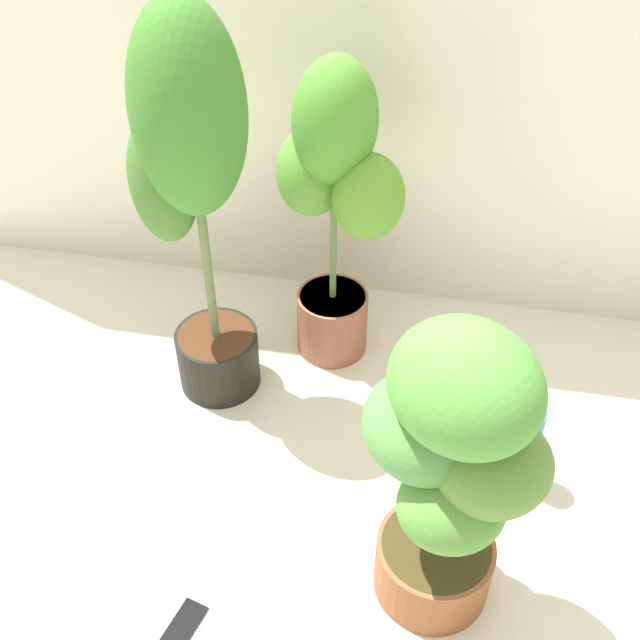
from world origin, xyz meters
name	(u,v)px	position (x,y,z in m)	size (l,w,h in m)	color
ground_plane	(300,507)	(0.00, 0.00, 0.00)	(8.00, 8.00, 0.00)	silver
potted_plant_back_center	(336,199)	(-0.02, 0.57, 0.51)	(0.40, 0.30, 0.88)	#97563E
potted_plant_front_right	(452,464)	(0.32, -0.15, 0.43)	(0.43, 0.36, 0.74)	brown
potted_plant_back_left	(190,178)	(-0.32, 0.38, 0.65)	(0.34, 0.28, 1.06)	black
cell_phone	(183,627)	(-0.18, -0.34, 0.00)	(0.10, 0.16, 0.01)	white
nutrient_bottle	(523,444)	(0.51, 0.19, 0.12)	(0.07, 0.07, 0.26)	#485FB7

